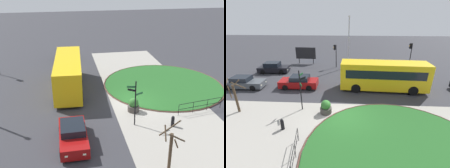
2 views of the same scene
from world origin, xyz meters
TOP-DOWN VIEW (x-y plane):
  - ground at (0.00, 0.00)m, footprint 120.00×120.00m
  - sidewalk_paving at (0.00, -1.97)m, footprint 32.00×8.06m
  - grass_island at (3.42, -3.90)m, footprint 11.80×11.80m
  - grass_kerb_ring at (3.42, -3.90)m, footprint 12.11×12.11m
  - signpost_directional at (-3.71, 0.96)m, footprint 0.44×1.25m
  - bollard_foreground at (-4.45, -1.81)m, footprint 0.25×0.25m
  - railing_grass_edge at (-2.64, -4.92)m, footprint 0.72×4.11m
  - bus_yellow at (4.03, 5.56)m, footprint 9.24×2.84m
  - car_near_lane at (-5.32, 5.60)m, footprint 4.28×1.93m
  - car_far_lane at (13.89, 5.76)m, footprint 4.48×1.99m
  - planter_near_signpost at (-1.61, 0.48)m, footprint 0.96×0.96m
  - street_tree_bare at (-9.02, 0.24)m, footprint 1.35×1.22m

SIDE VIEW (x-z plane):
  - ground at x=0.00m, z-range 0.00..0.00m
  - sidewalk_paving at x=0.00m, z-range 0.00..0.02m
  - grass_island at x=3.42m, z-range 0.00..0.10m
  - grass_kerb_ring at x=3.42m, z-range 0.00..0.11m
  - bollard_foreground at x=-4.45m, z-range 0.01..0.88m
  - planter_near_signpost at x=-1.61m, z-range -0.06..1.13m
  - railing_grass_edge at x=-2.64m, z-range 0.15..1.15m
  - car_near_lane at x=-5.32m, z-range -0.04..1.36m
  - car_far_lane at x=13.89m, z-range -0.07..1.45m
  - street_tree_bare at x=-9.02m, z-range 0.05..3.08m
  - bus_yellow at x=4.03m, z-range 0.12..3.21m
  - signpost_directional at x=-3.71m, z-range 0.27..3.85m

